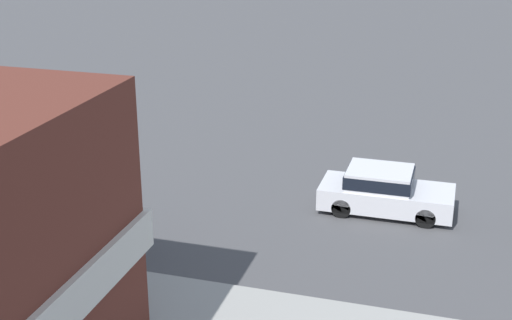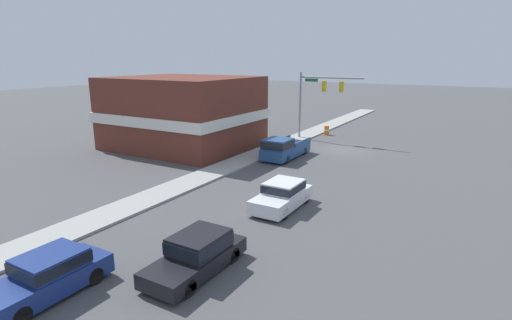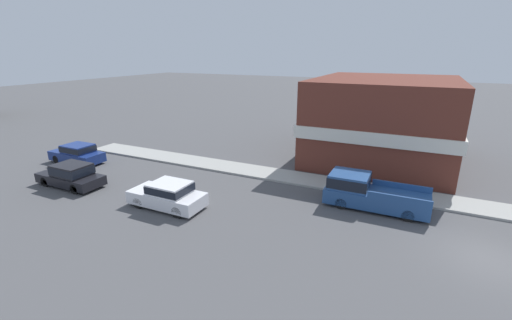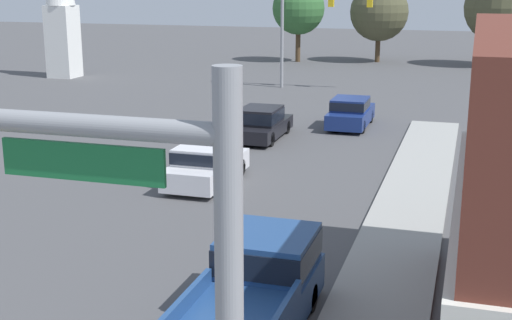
{
  "view_description": "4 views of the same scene",
  "coord_description": "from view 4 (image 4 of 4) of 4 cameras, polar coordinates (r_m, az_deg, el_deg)",
  "views": [
    {
      "loc": [
        20.76,
        18.23,
        10.21
      ],
      "look_at": [
        0.96,
        12.34,
        2.5
      ],
      "focal_mm": 50.0,
      "sensor_mm": 36.0,
      "label": 1
    },
    {
      "loc": [
        -11.42,
        35.35,
        8.34
      ],
      "look_at": [
        -1.06,
        17.63,
        3.07
      ],
      "focal_mm": 28.0,
      "sensor_mm": 36.0,
      "label": 2
    },
    {
      "loc": [
        -16.04,
        3.58,
        8.72
      ],
      "look_at": [
        1.36,
        11.95,
        2.52
      ],
      "focal_mm": 24.0,
      "sensor_mm": 36.0,
      "label": 3
    },
    {
      "loc": [
        7.42,
        -7.92,
        7.52
      ],
      "look_at": [
        1.06,
        12.91,
        1.92
      ],
      "focal_mm": 50.0,
      "sensor_mm": 36.0,
      "label": 4
    }
  ],
  "objects": [
    {
      "name": "car_lead",
      "position": [
        26.56,
        -4.05,
        -0.29
      ],
      "size": [
        1.95,
        4.47,
        1.53
      ],
      "color": "black",
      "rests_on": "ground"
    },
    {
      "name": "near_signal_assembly",
      "position": [
        6.5,
        -19.55,
        -9.55
      ],
      "size": [
        6.68,
        0.49,
        6.92
      ],
      "color": "gray",
      "rests_on": "ground"
    },
    {
      "name": "car_oncoming",
      "position": [
        37.06,
        7.57,
        3.84
      ],
      "size": [
        1.87,
        4.51,
        1.54
      ],
      "rotation": [
        0.0,
        0.0,
        3.14
      ],
      "color": "black",
      "rests_on": "ground"
    },
    {
      "name": "backdrop_tree_left_mid",
      "position": [
        66.34,
        9.83,
        11.59
      ],
      "size": [
        5.23,
        5.23,
        7.11
      ],
      "color": "#4C3823",
      "rests_on": "ground"
    },
    {
      "name": "backdrop_tree_center",
      "position": [
        65.41,
        18.95,
        11.48
      ],
      "size": [
        6.02,
        6.02,
        8.05
      ],
      "color": "#4C3823",
      "rests_on": "ground"
    },
    {
      "name": "pickup_truck_parked",
      "position": [
        15.73,
        -0.04,
        -10.36
      ],
      "size": [
        2.13,
        5.72,
        1.88
      ],
      "color": "black",
      "rests_on": "ground"
    },
    {
      "name": "backdrop_tree_left_far",
      "position": [
        65.75,
        3.42,
        12.0
      ],
      "size": [
        4.7,
        4.7,
        7.15
      ],
      "color": "#4C3823",
      "rests_on": "ground"
    },
    {
      "name": "far_signal_assembly",
      "position": [
        49.24,
        5.34,
        12.0
      ],
      "size": [
        9.08,
        0.49,
        7.48
      ],
      "color": "gray",
      "rests_on": "ground"
    },
    {
      "name": "car_second_ahead",
      "position": [
        33.99,
        0.43,
        3.02
      ],
      "size": [
        1.89,
        4.69,
        1.55
      ],
      "color": "black",
      "rests_on": "ground"
    }
  ]
}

